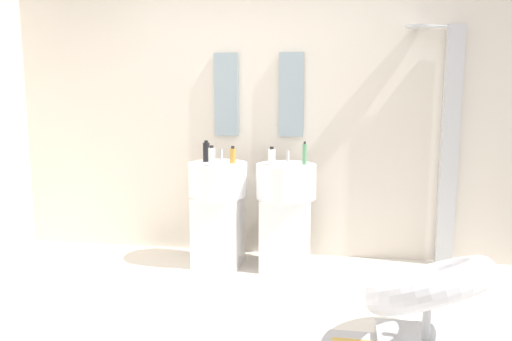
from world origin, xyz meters
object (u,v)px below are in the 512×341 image
(lounge_chair, at_px, (428,293))
(soap_bottle_amber, at_px, (233,155))
(soap_bottle_clear, at_px, (212,156))
(soap_bottle_black, at_px, (206,152))
(soap_bottle_white, at_px, (272,157))
(soap_bottle_green, at_px, (305,154))
(pedestal_sink_left, at_px, (218,208))
(soap_bottle_grey, at_px, (271,158))
(pedestal_sink_right, at_px, (286,211))
(shower_column, at_px, (448,142))

(lounge_chair, distance_m, soap_bottle_amber, 2.02)
(soap_bottle_clear, distance_m, soap_bottle_black, 0.24)
(soap_bottle_clear, xyz_separation_m, soap_bottle_black, (-0.10, 0.22, 0.01))
(soap_bottle_white, bearing_deg, soap_bottle_clear, -169.40)
(soap_bottle_white, bearing_deg, soap_bottle_green, 20.98)
(pedestal_sink_left, bearing_deg, soap_bottle_black, 156.90)
(lounge_chair, distance_m, soap_bottle_grey, 1.77)
(soap_bottle_amber, xyz_separation_m, soap_bottle_green, (0.61, 0.02, 0.02))
(soap_bottle_clear, xyz_separation_m, soap_bottle_grey, (0.48, 0.13, -0.02))
(pedestal_sink_right, distance_m, lounge_chair, 1.62)
(soap_bottle_amber, bearing_deg, shower_column, 9.82)
(pedestal_sink_left, distance_m, shower_column, 2.04)
(shower_column, bearing_deg, pedestal_sink_right, -166.99)
(shower_column, xyz_separation_m, soap_bottle_grey, (-1.47, -0.35, -0.12))
(soap_bottle_green, bearing_deg, soap_bottle_white, -159.02)
(shower_column, relative_size, lounge_chair, 1.87)
(pedestal_sink_left, bearing_deg, soap_bottle_green, 1.56)
(pedestal_sink_right, bearing_deg, soap_bottle_green, 7.61)
(soap_bottle_clear, height_order, soap_bottle_amber, soap_bottle_clear)
(shower_column, height_order, soap_bottle_black, shower_column)
(soap_bottle_black, bearing_deg, pedestal_sink_left, -23.10)
(shower_column, xyz_separation_m, soap_bottle_clear, (-1.94, -0.48, -0.10))
(lounge_chair, distance_m, soap_bottle_black, 2.24)
(pedestal_sink_right, bearing_deg, soap_bottle_white, -144.14)
(pedestal_sink_right, xyz_separation_m, shower_column, (1.34, 0.31, 0.58))
(pedestal_sink_right, distance_m, soap_bottle_grey, 0.47)
(lounge_chair, relative_size, soap_bottle_green, 5.70)
(shower_column, bearing_deg, pedestal_sink_left, -170.87)
(soap_bottle_grey, height_order, soap_bottle_green, soap_bottle_green)
(soap_bottle_green, bearing_deg, lounge_chair, -57.58)
(soap_bottle_clear, bearing_deg, soap_bottle_grey, 15.05)
(soap_bottle_clear, relative_size, soap_bottle_amber, 1.16)
(soap_bottle_grey, bearing_deg, soap_bottle_clear, -164.95)
(pedestal_sink_left, distance_m, soap_bottle_amber, 0.49)
(lounge_chair, bearing_deg, soap_bottle_grey, 131.56)
(soap_bottle_clear, distance_m, soap_bottle_green, 0.77)
(pedestal_sink_left, relative_size, lounge_chair, 0.91)
(pedestal_sink_right, height_order, soap_bottle_white, soap_bottle_white)
(soap_bottle_grey, relative_size, soap_bottle_amber, 0.86)
(pedestal_sink_right, distance_m, soap_bottle_black, 0.85)
(shower_column, bearing_deg, soap_bottle_amber, -170.18)
(pedestal_sink_right, bearing_deg, soap_bottle_grey, -160.25)
(pedestal_sink_right, height_order, soap_bottle_green, soap_bottle_green)
(soap_bottle_amber, bearing_deg, soap_bottle_clear, -129.61)
(soap_bottle_grey, relative_size, soap_bottle_white, 0.80)
(lounge_chair, xyz_separation_m, soap_bottle_amber, (-1.44, 1.28, 0.62))
(soap_bottle_black, bearing_deg, shower_column, 7.35)
(pedestal_sink_left, relative_size, soap_bottle_black, 5.43)
(pedestal_sink_left, height_order, pedestal_sink_right, same)
(pedestal_sink_right, distance_m, soap_bottle_white, 0.49)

